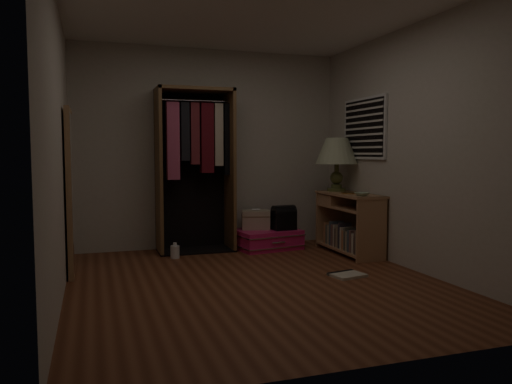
# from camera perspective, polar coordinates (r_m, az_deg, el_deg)

# --- Properties ---
(ground) EXTENTS (4.00, 4.00, 0.00)m
(ground) POSITION_cam_1_polar(r_m,az_deg,el_deg) (4.88, 0.15, -10.34)
(ground) COLOR #5F2F1B
(ground) RESTS_ON ground
(room_walls) EXTENTS (3.52, 4.02, 2.60)m
(room_walls) POSITION_cam_1_polar(r_m,az_deg,el_deg) (4.79, 0.85, 7.50)
(room_walls) COLOR beige
(room_walls) RESTS_ON ground
(console_bookshelf) EXTENTS (0.42, 1.12, 0.75)m
(console_bookshelf) POSITION_cam_1_polar(r_m,az_deg,el_deg) (6.34, 10.48, -3.31)
(console_bookshelf) COLOR #A77651
(console_bookshelf) RESTS_ON ground
(open_wardrobe) EXTENTS (0.99, 0.50, 2.05)m
(open_wardrobe) POSITION_cam_1_polar(r_m,az_deg,el_deg) (6.37, -6.83, 4.11)
(open_wardrobe) COLOR brown
(open_wardrobe) RESTS_ON ground
(floor_mirror) EXTENTS (0.06, 0.80, 1.70)m
(floor_mirror) POSITION_cam_1_polar(r_m,az_deg,el_deg) (5.49, -20.43, 0.04)
(floor_mirror) COLOR #A0764E
(floor_mirror) RESTS_ON ground
(pink_suitcase) EXTENTS (0.90, 0.72, 0.25)m
(pink_suitcase) POSITION_cam_1_polar(r_m,az_deg,el_deg) (6.54, 1.28, -5.39)
(pink_suitcase) COLOR #DD1B64
(pink_suitcase) RESTS_ON ground
(train_case) EXTENTS (0.42, 0.34, 0.27)m
(train_case) POSITION_cam_1_polar(r_m,az_deg,el_deg) (6.55, -0.04, -3.17)
(train_case) COLOR tan
(train_case) RESTS_ON pink_suitcase
(black_bag) EXTENTS (0.31, 0.22, 0.32)m
(black_bag) POSITION_cam_1_polar(r_m,az_deg,el_deg) (6.50, 3.19, -2.88)
(black_bag) COLOR black
(black_bag) RESTS_ON pink_suitcase
(table_lamp) EXTENTS (0.72, 0.72, 0.69)m
(table_lamp) POSITION_cam_1_polar(r_m,az_deg,el_deg) (6.57, 9.22, 4.51)
(table_lamp) COLOR #454C25
(table_lamp) RESTS_ON console_bookshelf
(brass_tray) EXTENTS (0.29, 0.29, 0.01)m
(brass_tray) POSITION_cam_1_polar(r_m,az_deg,el_deg) (6.25, 10.81, -0.10)
(brass_tray) COLOR #B18344
(brass_tray) RESTS_ON console_bookshelf
(ceramic_bowl) EXTENTS (0.19, 0.19, 0.04)m
(ceramic_bowl) POSITION_cam_1_polar(r_m,az_deg,el_deg) (5.92, 12.02, -0.25)
(ceramic_bowl) COLOR #97B598
(ceramic_bowl) RESTS_ON console_bookshelf
(white_jug) EXTENTS (0.13, 0.13, 0.19)m
(white_jug) POSITION_cam_1_polar(r_m,az_deg,el_deg) (6.04, -9.24, -6.74)
(white_jug) COLOR silver
(white_jug) RESTS_ON ground
(floor_book) EXTENTS (0.37, 0.32, 0.03)m
(floor_book) POSITION_cam_1_polar(r_m,az_deg,el_deg) (5.22, 10.27, -9.27)
(floor_book) COLOR beige
(floor_book) RESTS_ON ground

